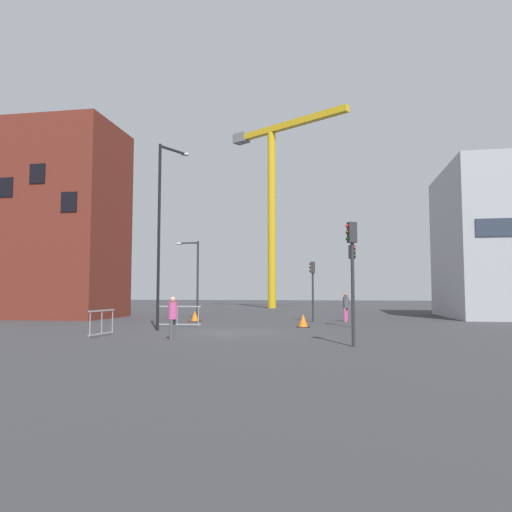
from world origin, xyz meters
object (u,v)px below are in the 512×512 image
at_px(streetlamp_short, 194,272).
at_px(pedestrian_waiting, 173,315).
at_px(traffic_cone_orange, 303,321).
at_px(traffic_light_crosswalk, 313,281).
at_px(pedestrian_walking, 346,305).
at_px(traffic_cone_striped, 195,316).
at_px(construction_crane, 274,185).
at_px(traffic_light_corner, 352,272).
at_px(traffic_light_verge, 352,263).
at_px(streetlamp_tall, 162,222).

relative_size(streetlamp_short, pedestrian_waiting, 3.15).
height_order(pedestrian_waiting, traffic_cone_orange, pedestrian_waiting).
distance_m(traffic_light_crosswalk, pedestrian_walking, 2.52).
distance_m(streetlamp_short, traffic_cone_striped, 3.42).
height_order(traffic_light_crosswalk, pedestrian_waiting, traffic_light_crosswalk).
relative_size(pedestrian_walking, traffic_cone_striped, 2.63).
xyz_separation_m(construction_crane, traffic_cone_striped, (-1.82, -24.03, -13.48)).
distance_m(pedestrian_walking, pedestrian_waiting, 13.97).
height_order(traffic_light_crosswalk, traffic_cone_orange, traffic_light_crosswalk).
bearing_deg(traffic_light_corner, streetlamp_short, 152.09).
distance_m(traffic_light_verge, pedestrian_walking, 13.52).
height_order(streetlamp_short, pedestrian_walking, streetlamp_short).
bearing_deg(traffic_cone_striped, streetlamp_short, 108.82).
height_order(streetlamp_tall, traffic_light_verge, streetlamp_tall).
bearing_deg(pedestrian_waiting, pedestrian_walking, 60.93).
bearing_deg(streetlamp_tall, construction_crane, 87.23).
bearing_deg(traffic_light_verge, traffic_light_crosswalk, 98.61).
relative_size(streetlamp_tall, traffic_cone_orange, 13.23).
relative_size(pedestrian_waiting, traffic_cone_striped, 2.47).
bearing_deg(traffic_light_corner, traffic_light_crosswalk, 117.63).
distance_m(construction_crane, traffic_light_corner, 30.64).
bearing_deg(traffic_light_crosswalk, pedestrian_walking, 15.61).
xyz_separation_m(construction_crane, traffic_light_crosswalk, (5.39, -23.29, -11.31)).
relative_size(pedestrian_waiting, traffic_cone_orange, 2.41).
xyz_separation_m(streetlamp_short, traffic_light_corner, (10.06, -5.33, -0.33)).
bearing_deg(traffic_cone_striped, pedestrian_waiting, -77.57).
height_order(streetlamp_tall, traffic_cone_striped, streetlamp_tall).
xyz_separation_m(construction_crane, streetlamp_short, (-2.43, -22.24, -10.63)).
height_order(construction_crane, pedestrian_waiting, construction_crane).
xyz_separation_m(traffic_light_verge, traffic_light_crosswalk, (-1.95, 12.85, -0.33)).
relative_size(streetlamp_tall, traffic_cone_striped, 13.56).
xyz_separation_m(streetlamp_short, traffic_cone_striped, (0.61, -1.79, -2.85)).
bearing_deg(pedestrian_walking, pedestrian_waiting, -119.07).
relative_size(traffic_light_corner, traffic_cone_striped, 6.36).
bearing_deg(streetlamp_short, traffic_light_crosswalk, -7.60).
relative_size(construction_crane, traffic_light_crosswalk, 5.69).
bearing_deg(traffic_light_corner, streetlamp_tall, -160.94).
distance_m(traffic_light_corner, traffic_cone_orange, 3.57).
bearing_deg(pedestrian_waiting, streetlamp_tall, 116.16).
distance_m(construction_crane, pedestrian_walking, 27.10).
distance_m(traffic_light_verge, traffic_light_crosswalk, 13.00).
distance_m(traffic_light_crosswalk, traffic_cone_orange, 4.89).
xyz_separation_m(streetlamp_tall, pedestrian_waiting, (2.07, -4.22, -4.26)).
bearing_deg(traffic_light_verge, traffic_cone_striped, 127.09).
distance_m(streetlamp_tall, traffic_cone_striped, 8.31).
bearing_deg(streetlamp_short, traffic_light_verge, -54.90).
bearing_deg(streetlamp_short, pedestrian_waiting, -76.65).
relative_size(streetlamp_short, traffic_light_crosswalk, 1.41).
height_order(construction_crane, pedestrian_walking, construction_crane).
height_order(traffic_light_crosswalk, traffic_cone_striped, traffic_light_crosswalk).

